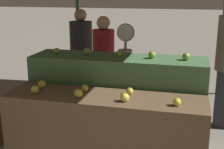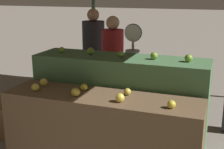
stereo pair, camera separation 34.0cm
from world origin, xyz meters
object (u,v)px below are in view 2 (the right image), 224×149
person_customer_left (94,49)px  wooden_crate_side (3,117)px  person_vendor_at_scale (113,59)px  produce_scale (133,54)px

person_customer_left → wooden_crate_side: (-0.63, -1.71, -0.70)m
person_vendor_at_scale → wooden_crate_side: (-1.19, -1.15, -0.67)m
wooden_crate_side → produce_scale: bearing=29.5°
produce_scale → person_vendor_at_scale: size_ratio=0.95×
produce_scale → wooden_crate_side: size_ratio=3.36×
produce_scale → person_customer_left: size_ratio=0.91×
person_vendor_at_scale → produce_scale: bearing=155.8°
person_vendor_at_scale → wooden_crate_side: bearing=54.0°
produce_scale → person_vendor_at_scale: 0.50m
person_customer_left → produce_scale: bearing=112.0°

